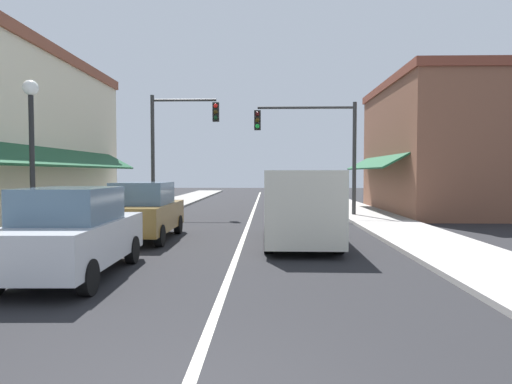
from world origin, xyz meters
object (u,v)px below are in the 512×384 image
at_px(van_in_lane, 300,204).
at_px(traffic_signal_left_corner, 174,136).
at_px(parked_car_nearest_left, 72,233).
at_px(parked_car_second_left, 144,211).
at_px(traffic_signal_mast_arm, 319,139).
at_px(street_lamp_left_near, 32,137).

bearing_deg(van_in_lane, traffic_signal_left_corner, 122.99).
distance_m(parked_car_nearest_left, van_in_lane, 6.43).
xyz_separation_m(parked_car_second_left, traffic_signal_left_corner, (-0.70, 7.96, 2.96)).
distance_m(parked_car_nearest_left, traffic_signal_mast_arm, 14.05).
bearing_deg(parked_car_second_left, parked_car_nearest_left, -91.09).
relative_size(van_in_lane, street_lamp_left_near, 1.22).
bearing_deg(street_lamp_left_near, traffic_signal_left_corner, 84.08).
height_order(van_in_lane, street_lamp_left_near, street_lamp_left_near).
bearing_deg(traffic_signal_left_corner, van_in_lane, -57.83).
relative_size(parked_car_nearest_left, parked_car_second_left, 1.01).
height_order(parked_car_second_left, traffic_signal_left_corner, traffic_signal_left_corner).
height_order(van_in_lane, traffic_signal_left_corner, traffic_signal_left_corner).
distance_m(parked_car_second_left, traffic_signal_left_corner, 8.52).
distance_m(traffic_signal_mast_arm, traffic_signal_left_corner, 6.89).
xyz_separation_m(parked_car_nearest_left, street_lamp_left_near, (-1.80, 1.96, 2.04)).
distance_m(van_in_lane, street_lamp_left_near, 7.20).
bearing_deg(traffic_signal_mast_arm, parked_car_nearest_left, -116.71).
xyz_separation_m(parked_car_second_left, street_lamp_left_near, (-1.84, -3.03, 2.04)).
bearing_deg(traffic_signal_mast_arm, van_in_lane, -100.08).
xyz_separation_m(van_in_lane, traffic_signal_mast_arm, (1.42, 8.00, 2.49)).
distance_m(parked_car_second_left, van_in_lane, 4.79).
relative_size(traffic_signal_left_corner, street_lamp_left_near, 1.36).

